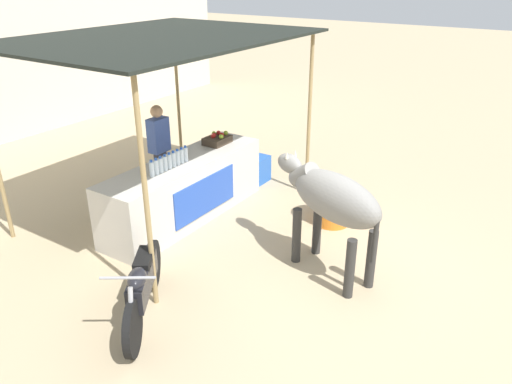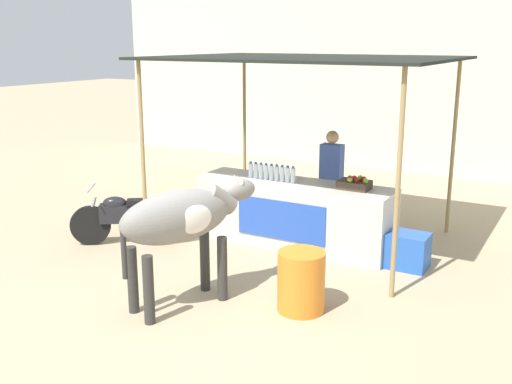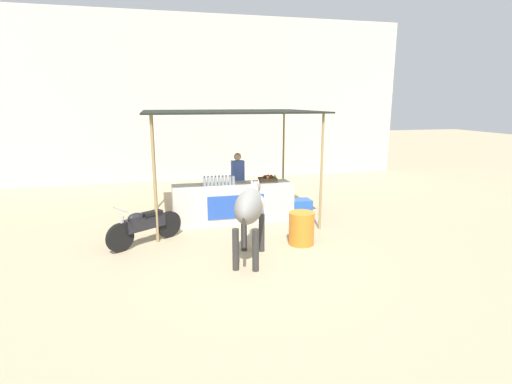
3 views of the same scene
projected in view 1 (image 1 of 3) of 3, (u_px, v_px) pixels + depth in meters
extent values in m
plane|color=tan|center=(309.00, 257.00, 6.85)|extent=(60.00, 60.00, 0.00)
cube|color=beige|center=(185.00, 190.00, 7.75)|extent=(3.00, 0.80, 0.96)
cube|color=#264CB2|center=(206.00, 196.00, 7.55)|extent=(1.40, 0.02, 0.58)
cube|color=black|center=(159.00, 37.00, 6.96)|extent=(4.20, 3.20, 0.04)
cylinder|color=#997F51|center=(146.00, 198.00, 5.38)|extent=(0.06, 0.06, 2.75)
cylinder|color=#997F51|center=(309.00, 117.00, 8.25)|extent=(0.06, 0.06, 2.75)
cylinder|color=#997F51|center=(178.00, 94.00, 9.69)|extent=(0.06, 0.06, 2.75)
cylinder|color=silver|center=(152.00, 169.00, 6.94)|extent=(0.07, 0.07, 0.22)
cylinder|color=blue|center=(151.00, 161.00, 6.89)|extent=(0.04, 0.04, 0.03)
cylinder|color=silver|center=(156.00, 167.00, 7.01)|extent=(0.07, 0.07, 0.22)
cylinder|color=blue|center=(156.00, 159.00, 6.96)|extent=(0.04, 0.04, 0.03)
cylinder|color=silver|center=(161.00, 165.00, 7.08)|extent=(0.07, 0.07, 0.22)
cylinder|color=blue|center=(160.00, 157.00, 7.03)|extent=(0.04, 0.04, 0.03)
cylinder|color=silver|center=(165.00, 163.00, 7.15)|extent=(0.07, 0.07, 0.22)
cylinder|color=blue|center=(164.00, 155.00, 7.10)|extent=(0.04, 0.04, 0.03)
cylinder|color=silver|center=(169.00, 162.00, 7.22)|extent=(0.07, 0.07, 0.22)
cylinder|color=blue|center=(169.00, 153.00, 7.17)|extent=(0.04, 0.04, 0.03)
cylinder|color=silver|center=(174.00, 160.00, 7.29)|extent=(0.07, 0.07, 0.22)
cylinder|color=blue|center=(173.00, 152.00, 7.23)|extent=(0.04, 0.04, 0.03)
cylinder|color=silver|center=(178.00, 158.00, 7.35)|extent=(0.07, 0.07, 0.22)
cylinder|color=blue|center=(177.00, 150.00, 7.30)|extent=(0.04, 0.04, 0.03)
cylinder|color=silver|center=(182.00, 156.00, 7.42)|extent=(0.07, 0.07, 0.22)
cylinder|color=blue|center=(181.00, 148.00, 7.37)|extent=(0.04, 0.04, 0.03)
cylinder|color=silver|center=(186.00, 154.00, 7.49)|extent=(0.07, 0.07, 0.22)
cylinder|color=blue|center=(185.00, 147.00, 7.44)|extent=(0.04, 0.04, 0.03)
cube|color=#3F3326|center=(217.00, 140.00, 8.26)|extent=(0.44, 0.32, 0.12)
sphere|color=#B21E19|center=(214.00, 135.00, 8.23)|extent=(0.08, 0.08, 0.08)
sphere|color=#B21E19|center=(219.00, 133.00, 8.34)|extent=(0.08, 0.08, 0.08)
sphere|color=#B21E19|center=(213.00, 136.00, 8.17)|extent=(0.08, 0.08, 0.08)
sphere|color=#B21E19|center=(222.00, 135.00, 8.24)|extent=(0.08, 0.08, 0.08)
sphere|color=#8CB22D|center=(226.00, 133.00, 8.34)|extent=(0.08, 0.08, 0.08)
sphere|color=#8CB22D|center=(214.00, 133.00, 8.31)|extent=(0.08, 0.08, 0.08)
sphere|color=#8CB22D|center=(221.00, 137.00, 8.15)|extent=(0.08, 0.08, 0.08)
cylinder|color=#383842|center=(162.00, 176.00, 8.36)|extent=(0.22, 0.22, 0.88)
cube|color=#3F59A5|center=(158.00, 135.00, 8.06)|extent=(0.34, 0.20, 0.56)
sphere|color=tan|center=(156.00, 111.00, 7.90)|extent=(0.20, 0.20, 0.20)
cube|color=blue|center=(252.00, 170.00, 9.13)|extent=(0.60, 0.44, 0.48)
cylinder|color=orange|center=(333.00, 202.00, 7.64)|extent=(0.54, 0.54, 0.70)
ellipsoid|color=gray|center=(336.00, 198.00, 6.07)|extent=(0.99, 1.49, 0.60)
cylinder|color=#302F2D|center=(297.00, 235.00, 6.62)|extent=(0.12, 0.12, 0.78)
cylinder|color=#302F2D|center=(317.00, 228.00, 6.81)|extent=(0.12, 0.12, 0.78)
cylinder|color=#302F2D|center=(350.00, 269.00, 5.89)|extent=(0.12, 0.12, 0.78)
cylinder|color=#302F2D|center=(371.00, 259.00, 6.09)|extent=(0.12, 0.12, 0.78)
cylinder|color=gray|center=(304.00, 175.00, 6.46)|extent=(0.39, 0.51, 0.41)
ellipsoid|color=gray|center=(290.00, 164.00, 6.66)|extent=(0.36, 0.49, 0.26)
cone|color=beige|center=(287.00, 155.00, 6.55)|extent=(0.05, 0.05, 0.10)
cone|color=beige|center=(295.00, 153.00, 6.63)|extent=(0.05, 0.05, 0.10)
cylinder|color=#302F2D|center=(375.00, 239.00, 5.69)|extent=(0.06, 0.06, 0.60)
ellipsoid|color=silver|center=(343.00, 191.00, 6.26)|extent=(0.25, 0.45, 0.32)
cylinder|color=black|center=(133.00, 329.00, 5.06)|extent=(0.54, 0.40, 0.60)
cylinder|color=black|center=(153.00, 264.00, 6.15)|extent=(0.54, 0.40, 0.60)
cube|color=black|center=(142.00, 280.00, 5.53)|extent=(0.85, 0.65, 0.28)
ellipsoid|color=black|center=(137.00, 279.00, 5.26)|extent=(0.41, 0.37, 0.20)
cube|color=black|center=(144.00, 259.00, 5.63)|extent=(0.47, 0.40, 0.10)
cylinder|color=#99999E|center=(128.00, 278.00, 4.86)|extent=(0.33, 0.47, 0.03)
cylinder|color=#99999E|center=(131.00, 311.00, 4.99)|extent=(0.20, 0.15, 0.49)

